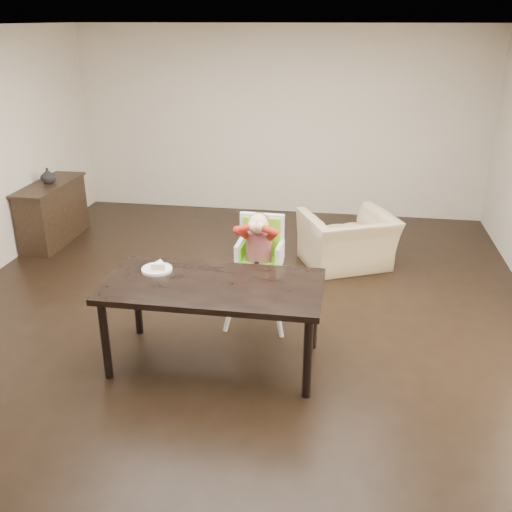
{
  "coord_description": "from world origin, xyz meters",
  "views": [
    {
      "loc": [
        1.0,
        -4.87,
        2.76
      ],
      "look_at": [
        0.27,
        -0.33,
        0.84
      ],
      "focal_mm": 40.0,
      "sensor_mm": 36.0,
      "label": 1
    }
  ],
  "objects": [
    {
      "name": "ground",
      "position": [
        0.0,
        0.0,
        0.0
      ],
      "size": [
        7.0,
        7.0,
        0.0
      ],
      "primitive_type": "plane",
      "color": "black",
      "rests_on": "ground"
    },
    {
      "name": "room_walls",
      "position": [
        0.0,
        0.0,
        1.86
      ],
      "size": [
        6.02,
        7.02,
        2.71
      ],
      "color": "beige",
      "rests_on": "ground"
    },
    {
      "name": "dining_table",
      "position": [
        -0.02,
        -0.75,
        0.67
      ],
      "size": [
        1.8,
        0.9,
        0.75
      ],
      "color": "black",
      "rests_on": "ground"
    },
    {
      "name": "high_chair",
      "position": [
        0.24,
        0.06,
        0.78
      ],
      "size": [
        0.48,
        0.48,
        1.11
      ],
      "rotation": [
        0.0,
        0.0,
        -0.04
      ],
      "color": "white",
      "rests_on": "ground"
    },
    {
      "name": "plate",
      "position": [
        -0.55,
        -0.58,
        0.78
      ],
      "size": [
        0.34,
        0.34,
        0.08
      ],
      "rotation": [
        0.0,
        0.0,
        -0.32
      ],
      "color": "white",
      "rests_on": "dining_table"
    },
    {
      "name": "armchair",
      "position": [
        1.06,
        1.52,
        0.44
      ],
      "size": [
        1.18,
        1.01,
        0.87
      ],
      "primitive_type": "imported",
      "rotation": [
        0.0,
        0.0,
        3.58
      ],
      "color": "tan",
      "rests_on": "ground"
    },
    {
      "name": "sideboard",
      "position": [
        -2.78,
        1.75,
        0.4
      ],
      "size": [
        0.44,
        1.26,
        0.79
      ],
      "color": "black",
      "rests_on": "ground"
    },
    {
      "name": "vase",
      "position": [
        -2.78,
        1.76,
        0.89
      ],
      "size": [
        0.2,
        0.2,
        0.19
      ],
      "primitive_type": "imported",
      "rotation": [
        0.0,
        0.0,
        0.02
      ],
      "color": "#99999E",
      "rests_on": "sideboard"
    }
  ]
}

